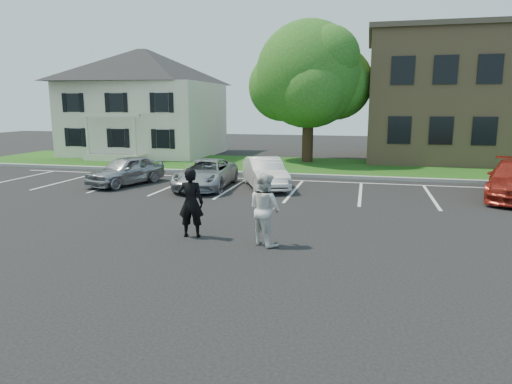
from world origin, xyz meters
TOP-DOWN VIEW (x-y plane):
  - ground_plane at (0.00, 0.00)m, footprint 90.00×90.00m
  - curb at (0.00, 12.00)m, footprint 40.00×0.30m
  - grass_strip at (0.00, 16.00)m, footprint 44.00×8.00m
  - stall_lines at (1.40, 8.95)m, footprint 34.00×5.36m
  - house at (-13.00, 19.97)m, footprint 10.30×9.22m
  - tree at (-0.61, 17.97)m, footprint 7.80×7.20m
  - man_black_suit at (-1.73, 0.41)m, footprint 0.78×0.58m
  - man_white_shirt at (0.44, 0.18)m, footprint 1.19×1.14m
  - car_silver_west at (-7.83, 7.70)m, footprint 2.73×4.22m
  - car_silver_minivan at (-3.95, 7.78)m, footprint 2.39×4.69m
  - car_white_sedan at (-1.38, 8.40)m, footprint 2.97×4.31m

SIDE VIEW (x-z plane):
  - ground_plane at x=0.00m, z-range 0.00..0.00m
  - stall_lines at x=1.40m, z-range 0.00..0.01m
  - grass_strip at x=0.00m, z-range 0.00..0.08m
  - curb at x=0.00m, z-range 0.00..0.15m
  - car_silver_minivan at x=-3.95m, z-range 0.00..1.27m
  - car_silver_west at x=-7.83m, z-range 0.00..1.34m
  - car_white_sedan at x=-1.38m, z-range 0.00..1.34m
  - man_white_shirt at x=0.44m, z-range 0.00..1.93m
  - man_black_suit at x=-1.73m, z-range 0.00..1.95m
  - house at x=-13.00m, z-range 0.03..7.63m
  - tree at x=-0.61m, z-range 0.95..9.75m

